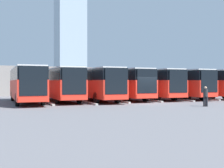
{
  "coord_description": "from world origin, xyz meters",
  "views": [
    {
      "loc": [
        13.88,
        22.97,
        2.04
      ],
      "look_at": [
        1.24,
        -5.95,
        1.8
      ],
      "focal_mm": 45.0,
      "sensor_mm": 36.0,
      "label": 1
    }
  ],
  "objects": [
    {
      "name": "bus_5",
      "position": [
        7.09,
        -6.28,
        1.89
      ],
      "size": [
        2.66,
        11.99,
        3.41
      ],
      "rotation": [
        0.0,
        0.0,
        -0.02
      ],
      "color": "red",
      "rests_on": "ground_plane"
    },
    {
      "name": "curb_divider_0",
      "position": [
        -8.86,
        -3.82,
        0.07
      ],
      "size": [
        0.4,
        7.83,
        0.15
      ],
      "primitive_type": "cube",
      "rotation": [
        0.0,
        0.0,
        -0.02
      ],
      "color": "#9E9E99",
      "rests_on": "ground_plane"
    },
    {
      "name": "bus_3",
      "position": [
        0.0,
        -6.07,
        1.89
      ],
      "size": [
        2.66,
        11.99,
        3.41
      ],
      "rotation": [
        0.0,
        0.0,
        -0.02
      ],
      "color": "red",
      "rests_on": "ground_plane"
    },
    {
      "name": "bus_0",
      "position": [
        -10.63,
        -5.59,
        1.89
      ],
      "size": [
        2.66,
        11.99,
        3.41
      ],
      "rotation": [
        0.0,
        0.0,
        -0.02
      ],
      "color": "red",
      "rests_on": "ground_plane"
    },
    {
      "name": "bus_4",
      "position": [
        3.54,
        -5.37,
        1.89
      ],
      "size": [
        2.66,
        11.99,
        3.41
      ],
      "rotation": [
        0.0,
        0.0,
        -0.02
      ],
      "color": "red",
      "rests_on": "ground_plane"
    },
    {
      "name": "office_tower",
      "position": [
        -34.61,
        -156.53,
        37.77
      ],
      "size": [
        17.66,
        17.66,
        76.74
      ],
      "color": "#93A8B7",
      "rests_on": "ground_plane"
    },
    {
      "name": "bus_2",
      "position": [
        -3.54,
        -5.96,
        1.89
      ],
      "size": [
        2.66,
        11.99,
        3.41
      ],
      "rotation": [
        0.0,
        0.0,
        -0.02
      ],
      "color": "red",
      "rests_on": "ground_plane"
    },
    {
      "name": "curb_divider_5",
      "position": [
        8.86,
        -4.51,
        0.07
      ],
      "size": [
        0.4,
        7.83,
        0.15
      ],
      "primitive_type": "cube",
      "rotation": [
        0.0,
        0.0,
        -0.02
      ],
      "color": "#9E9E99",
      "rests_on": "ground_plane"
    },
    {
      "name": "bus_6",
      "position": [
        10.63,
        -5.34,
        1.89
      ],
      "size": [
        2.66,
        11.99,
        3.41
      ],
      "rotation": [
        0.0,
        0.0,
        -0.02
      ],
      "color": "red",
      "rests_on": "ground_plane"
    },
    {
      "name": "curb_divider_4",
      "position": [
        5.32,
        -3.6,
        0.07
      ],
      "size": [
        0.4,
        7.83,
        0.15
      ],
      "primitive_type": "cube",
      "rotation": [
        0.0,
        0.0,
        -0.02
      ],
      "color": "#9E9E99",
      "rests_on": "ground_plane"
    },
    {
      "name": "curb_divider_3",
      "position": [
        1.77,
        -4.3,
        0.07
      ],
      "size": [
        0.4,
        7.83,
        0.15
      ],
      "primitive_type": "cube",
      "rotation": [
        0.0,
        0.0,
        -0.02
      ],
      "color": "#9E9E99",
      "rests_on": "ground_plane"
    },
    {
      "name": "curb_divider_2",
      "position": [
        -1.77,
        -4.19,
        0.07
      ],
      "size": [
        0.4,
        7.83,
        0.15
      ],
      "primitive_type": "cube",
      "rotation": [
        0.0,
        0.0,
        -0.02
      ],
      "color": "#9E9E99",
      "rests_on": "ground_plane"
    },
    {
      "name": "curb_divider_1",
      "position": [
        -5.32,
        -3.73,
        0.07
      ],
      "size": [
        0.4,
        7.83,
        0.15
      ],
      "primitive_type": "cube",
      "rotation": [
        0.0,
        0.0,
        -0.02
      ],
      "color": "#9E9E99",
      "rests_on": "ground_plane"
    },
    {
      "name": "pedestrian",
      "position": [
        -2.48,
        4.86,
        0.9
      ],
      "size": [
        0.46,
        0.46,
        1.67
      ],
      "rotation": [
        0.0,
        0.0,
        5.99
      ],
      "color": "black",
      "rests_on": "ground_plane"
    },
    {
      "name": "bus_1",
      "position": [
        -7.09,
        -5.49,
        1.89
      ],
      "size": [
        2.66,
        11.99,
        3.41
      ],
      "rotation": [
        0.0,
        0.0,
        -0.02
      ],
      "color": "red",
      "rests_on": "ground_plane"
    },
    {
      "name": "ground_plane",
      "position": [
        0.0,
        0.0,
        0.0
      ],
      "size": [
        600.0,
        600.0,
        0.0
      ],
      "primitive_type": "plane",
      "color": "#5B5B60"
    },
    {
      "name": "station_building",
      "position": [
        0.0,
        -25.06,
        2.19
      ],
      "size": [
        32.5,
        15.16,
        4.33
      ],
      "color": "gray",
      "rests_on": "ground_plane"
    }
  ]
}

